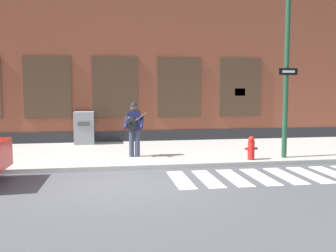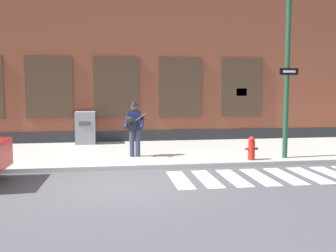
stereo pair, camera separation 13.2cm
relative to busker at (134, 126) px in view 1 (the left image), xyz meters
The scene contains 8 objects.
ground_plane 3.17m from the busker, 99.04° to the right, with size 160.00×160.00×0.00m, color #4C4C51.
sidewalk 1.53m from the busker, 114.13° to the left, with size 28.00×4.88×0.13m.
building_backdrop 6.40m from the busker, 94.88° to the left, with size 28.00×4.06×8.72m.
crosswalk 4.42m from the busker, 38.96° to the right, with size 5.20×1.90×0.01m.
busker is the anchor object (origin of this frame).
traffic_light 5.64m from the busker, 20.88° to the right, with size 0.61×2.52×5.49m.
utility_box 3.47m from the busker, 118.60° to the left, with size 0.74×0.67×1.22m.
fire_hydrant 3.59m from the busker, 17.17° to the right, with size 0.38×0.20×0.70m.
Camera 1 is at (-0.41, -9.05, 2.28)m, focal length 42.00 mm.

